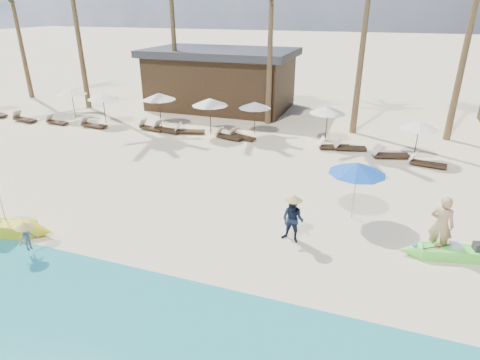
% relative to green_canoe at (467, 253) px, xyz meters
% --- Properties ---
extents(ground, '(240.00, 240.00, 0.00)m').
position_rel_green_canoe_xyz_m(ground, '(-6.67, -1.33, -0.19)').
color(ground, beige).
rests_on(ground, ground).
extents(wet_sand_strip, '(240.00, 4.50, 0.01)m').
position_rel_green_canoe_xyz_m(wet_sand_strip, '(-6.67, -6.33, -0.19)').
color(wet_sand_strip, tan).
rests_on(wet_sand_strip, ground).
extents(green_canoe, '(4.43, 1.28, 0.57)m').
position_rel_green_canoe_xyz_m(green_canoe, '(0.00, 0.00, 0.00)').
color(green_canoe, '#5FE846').
rests_on(green_canoe, ground).
extents(tourist, '(0.81, 0.64, 1.95)m').
position_rel_green_canoe_xyz_m(tourist, '(-0.85, 0.11, 0.78)').
color(tourist, tan).
rests_on(tourist, ground).
extents(vendor_green, '(0.85, 0.72, 1.56)m').
position_rel_green_canoe_xyz_m(vendor_green, '(-5.31, -0.79, 0.59)').
color(vendor_green, '#121B32').
rests_on(vendor_green, ground).
extents(vendor_yellow, '(0.46, 0.62, 0.86)m').
position_rel_green_canoe_xyz_m(vendor_yellow, '(-12.86, -4.32, 0.42)').
color(vendor_yellow, gray).
rests_on(vendor_yellow, ground).
extents(blue_umbrella, '(2.01, 2.01, 2.17)m').
position_rel_green_canoe_xyz_m(blue_umbrella, '(-3.58, 1.53, 1.77)').
color(blue_umbrella, '#99999E').
rests_on(blue_umbrella, ground).
extents(resort_parasol_1, '(2.00, 2.00, 2.06)m').
position_rel_green_canoe_xyz_m(resort_parasol_1, '(-22.97, 9.69, 1.67)').
color(resort_parasol_1, '#352316').
rests_on(resort_parasol_1, ground).
extents(lounger_1_left, '(1.93, 0.87, 0.63)m').
position_rel_green_canoe_xyz_m(lounger_1_left, '(-25.70, 7.86, 0.02)').
color(lounger_1_left, '#352316').
rests_on(lounger_1_left, ground).
extents(lounger_1_right, '(1.66, 0.66, 0.55)m').
position_rel_green_canoe_xyz_m(lounger_1_right, '(-23.18, 8.09, -0.01)').
color(lounger_1_right, '#352316').
rests_on(lounger_1_right, ground).
extents(resort_parasol_2, '(1.97, 1.97, 2.03)m').
position_rel_green_canoe_xyz_m(resort_parasol_2, '(-20.14, 9.29, 1.63)').
color(resort_parasol_2, '#352316').
rests_on(resort_parasol_2, ground).
extents(lounger_2_left, '(1.86, 0.72, 0.62)m').
position_rel_green_canoe_xyz_m(lounger_2_left, '(-20.39, 8.24, 0.01)').
color(lounger_2_left, '#352316').
rests_on(lounger_2_left, ground).
extents(resort_parasol_3, '(2.11, 2.11, 2.17)m').
position_rel_green_canoe_xyz_m(resort_parasol_3, '(-16.31, 9.86, 1.77)').
color(resort_parasol_3, '#352316').
rests_on(resort_parasol_3, ground).
extents(lounger_3_left, '(1.82, 0.83, 0.60)m').
position_rel_green_canoe_xyz_m(lounger_3_left, '(-16.54, 8.93, 0.01)').
color(lounger_3_left, '#352316').
rests_on(lounger_3_left, ground).
extents(lounger_3_right, '(1.93, 0.90, 0.63)m').
position_rel_green_canoe_xyz_m(lounger_3_right, '(-15.42, 8.89, 0.02)').
color(lounger_3_right, '#352316').
rests_on(lounger_3_right, ground).
extents(resort_parasol_4, '(2.16, 2.16, 2.22)m').
position_rel_green_canoe_xyz_m(resort_parasol_4, '(-12.59, 9.30, 1.81)').
color(resort_parasol_4, '#352316').
rests_on(resort_parasol_4, ground).
extents(lounger_4_left, '(1.86, 0.99, 0.60)m').
position_rel_green_canoe_xyz_m(lounger_4_left, '(-13.97, 9.05, 0.01)').
color(lounger_4_left, '#352316').
rests_on(lounger_4_left, ground).
extents(lounger_4_right, '(1.77, 0.88, 0.58)m').
position_rel_green_canoe_xyz_m(lounger_4_right, '(-11.30, 8.85, 0.00)').
color(lounger_4_right, '#352316').
rests_on(lounger_4_right, ground).
extents(resort_parasol_5, '(1.92, 1.92, 1.98)m').
position_rel_green_canoe_xyz_m(resort_parasol_5, '(-10.15, 10.33, 1.59)').
color(resort_parasol_5, '#352316').
rests_on(resort_parasol_5, ground).
extents(lounger_5_left, '(1.72, 1.01, 0.56)m').
position_rel_green_canoe_xyz_m(lounger_5_left, '(-10.57, 9.13, -0.00)').
color(lounger_5_left, '#352316').
rests_on(lounger_5_left, ground).
extents(resort_parasol_6, '(2.04, 2.04, 2.10)m').
position_rel_green_canoe_xyz_m(resort_parasol_6, '(-5.83, 10.14, 1.70)').
color(resort_parasol_6, '#352316').
rests_on(resort_parasol_6, ground).
extents(lounger_6_left, '(1.85, 1.05, 0.60)m').
position_rel_green_canoe_xyz_m(lounger_6_left, '(-5.30, 9.04, 0.01)').
color(lounger_6_left, '#352316').
rests_on(lounger_6_left, ground).
extents(lounger_6_right, '(1.79, 0.96, 0.58)m').
position_rel_green_canoe_xyz_m(lounger_6_right, '(-4.45, 9.14, 0.00)').
color(lounger_6_right, '#352316').
rests_on(lounger_6_right, ground).
extents(resort_parasol_7, '(1.90, 1.90, 1.96)m').
position_rel_green_canoe_xyz_m(resort_parasol_7, '(-1.16, 8.94, 1.58)').
color(resort_parasol_7, '#352316').
rests_on(resort_parasol_7, ground).
extents(lounger_7_left, '(1.97, 1.11, 0.64)m').
position_rel_green_canoe_xyz_m(lounger_7_left, '(-2.39, 8.61, 0.02)').
color(lounger_7_left, '#352316').
rests_on(lounger_7_left, ground).
extents(lounger_7_right, '(1.79, 0.78, 0.59)m').
position_rel_green_canoe_xyz_m(lounger_7_right, '(-0.67, 8.02, 0.00)').
color(lounger_7_right, '#352316').
rests_on(lounger_7_right, ground).
extents(pavilion_west, '(10.80, 6.60, 4.30)m').
position_rel_green_canoe_xyz_m(pavilion_west, '(-14.67, 16.17, 2.00)').
color(pavilion_west, '#352316').
rests_on(pavilion_west, ground).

